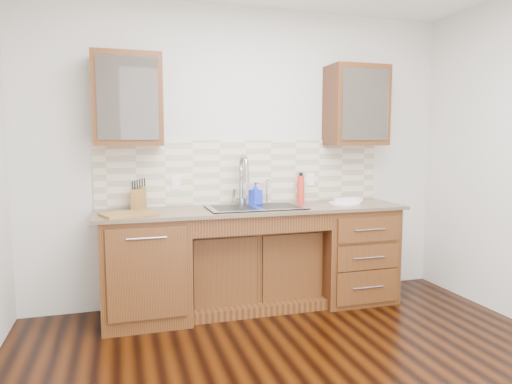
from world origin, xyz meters
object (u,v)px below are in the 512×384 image
object	(u,v)px
soap_bottle	(256,194)
cutting_board	(129,214)
knife_block	(139,199)
plate	(345,203)
water_bottle	(301,189)

from	to	relation	value
soap_bottle	cutting_board	world-z (taller)	soap_bottle
cutting_board	knife_block	bearing A→B (deg)	72.64
plate	knife_block	size ratio (longest dim) A/B	1.61
water_bottle	knife_block	bearing A→B (deg)	-178.64
plate	cutting_board	xyz separation A→B (m)	(-1.93, -0.09, 0.00)
soap_bottle	cutting_board	bearing A→B (deg)	169.66
plate	knife_block	distance (m)	1.85
soap_bottle	water_bottle	distance (m)	0.47
water_bottle	cutting_board	size ratio (longest dim) A/B	0.64
plate	cutting_board	bearing A→B (deg)	-177.37
water_bottle	plate	size ratio (longest dim) A/B	0.88
soap_bottle	knife_block	xyz separation A→B (m)	(-1.03, 0.02, -0.01)
water_bottle	knife_block	size ratio (longest dim) A/B	1.41
soap_bottle	cutting_board	xyz separation A→B (m)	(-1.12, -0.27, -0.10)
water_bottle	cutting_board	xyz separation A→B (m)	(-1.59, -0.33, -0.12)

